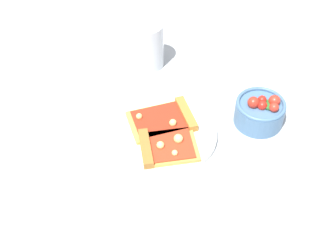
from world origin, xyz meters
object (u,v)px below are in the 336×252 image
plate (165,134)px  pizza_slice_near (166,119)px  pizza_slice_far (164,146)px  salad_bowl (260,111)px  soda_glass (148,45)px

plate → pizza_slice_near: bearing=74.7°
pizza_slice_near → pizza_slice_far: bearing=-105.1°
pizza_slice_far → salad_bowl: bearing=10.9°
plate → pizza_slice_far: 0.05m
plate → pizza_slice_far: size_ratio=1.84×
plate → salad_bowl: (0.21, -0.00, 0.03)m
soda_glass → salad_bowl: bearing=-52.4°
pizza_slice_far → salad_bowl: (0.22, 0.04, 0.01)m
plate → soda_glass: soda_glass is taller
plate → pizza_slice_far: pizza_slice_far is taller
salad_bowl → plate: bearing=179.5°
plate → pizza_slice_far: (-0.01, -0.05, 0.01)m
pizza_slice_near → soda_glass: soda_glass is taller
pizza_slice_far → soda_glass: soda_glass is taller
salad_bowl → pizza_slice_far: bearing=-169.1°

